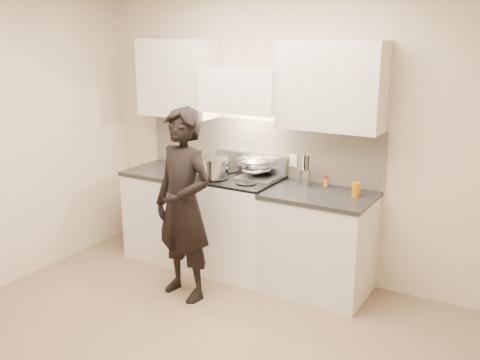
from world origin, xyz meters
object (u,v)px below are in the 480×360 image
wok (255,164)px  person (183,205)px  counter_right (318,242)px  utensil_crock (305,176)px  stove (238,225)px

wok → person: person is taller
counter_right → utensil_crock: size_ratio=3.30×
stove → person: person is taller
counter_right → person: person is taller
stove → wok: 0.61m
counter_right → wok: size_ratio=2.08×
person → wok: bearing=83.8°
stove → utensil_crock: bearing=14.1°
wok → counter_right: bearing=-11.4°
wok → stove: bearing=-127.4°
stove → person: size_ratio=0.57×
utensil_crock → person: bearing=-132.6°
counter_right → utensil_crock: bearing=143.5°
stove → wok: bearing=52.6°
counter_right → wok: (-0.72, 0.14, 0.60)m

